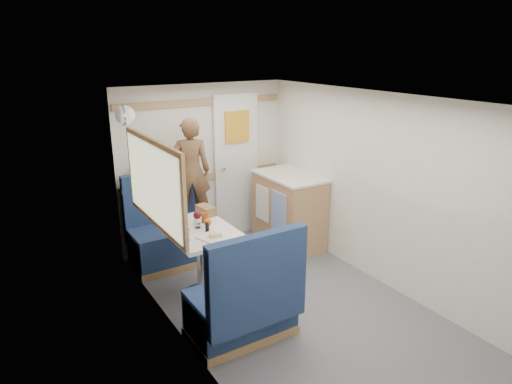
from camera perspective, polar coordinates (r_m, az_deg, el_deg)
floor at (r=4.38m, az=7.17°, el=-15.93°), size 4.50×4.50×0.00m
ceiling at (r=3.67m, az=8.38°, el=11.02°), size 4.50×4.50×0.00m
wall_back at (r=5.74m, az=-6.55°, el=3.36°), size 2.20×0.02×2.00m
wall_left at (r=3.38m, az=-7.06°, el=-7.26°), size 0.02×4.50×2.00m
wall_right at (r=4.66m, az=18.30°, el=-0.90°), size 0.02×4.50×2.00m
oak_trim_low at (r=5.76m, az=-6.41°, el=1.88°), size 2.15×0.02×0.08m
oak_trim_high at (r=5.58m, az=-6.75°, el=11.09°), size 2.15×0.02×0.08m
side_window at (r=4.17m, az=-12.73°, el=1.04°), size 0.04×1.30×0.72m
rear_door at (r=5.92m, az=-2.47°, el=3.62°), size 0.62×0.12×1.86m
dinette_table at (r=4.55m, az=-7.01°, el=-6.39°), size 0.62×0.92×0.72m
bench_far at (r=5.39m, az=-10.80°, el=-5.68°), size 0.90×0.59×1.05m
bench_near at (r=4.00m, az=-1.47°, el=-14.27°), size 0.90×0.59×1.05m
ledge at (r=5.42m, az=-12.13°, el=0.89°), size 0.90×0.14×0.04m
dome_light at (r=4.87m, az=-16.05°, el=9.21°), size 0.20×0.20×0.20m
galley_counter at (r=5.72m, az=4.10°, el=-2.23°), size 0.57×0.92×0.92m
person at (r=5.24m, az=-8.16°, el=2.61°), size 0.52×0.43×1.23m
duffel_bag at (r=5.41m, az=-11.52°, el=2.49°), size 0.58×0.41×0.25m
tray at (r=4.24m, az=-4.63°, el=-5.78°), size 0.37×0.42×0.02m
orange_fruit at (r=4.49m, az=-6.06°, el=-3.78°), size 0.08×0.08×0.08m
cheese_block at (r=4.24m, az=-5.07°, el=-5.37°), size 0.11×0.08×0.04m
wine_glass at (r=4.48m, az=-7.35°, el=-2.99°), size 0.08×0.08×0.17m
tumbler_left at (r=4.23m, az=-8.71°, el=-5.37°), size 0.06×0.06×0.11m
tumbler_mid at (r=4.59m, az=-9.61°, el=-3.53°), size 0.06×0.06×0.10m
tumbler_right at (r=4.60m, az=-7.39°, el=-3.37°), size 0.06×0.06×0.10m
beer_glass at (r=4.63m, az=-6.44°, el=-3.20°), size 0.07×0.07×0.10m
pepper_grinder at (r=4.40m, az=-6.12°, el=-4.39°), size 0.04×0.04×0.10m
salt_grinder at (r=4.58m, az=-7.53°, el=-3.49°), size 0.04×0.04×0.10m
bread_loaf at (r=4.84m, az=-6.32°, el=-2.30°), size 0.15×0.24×0.09m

